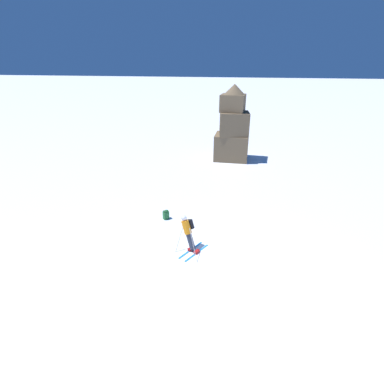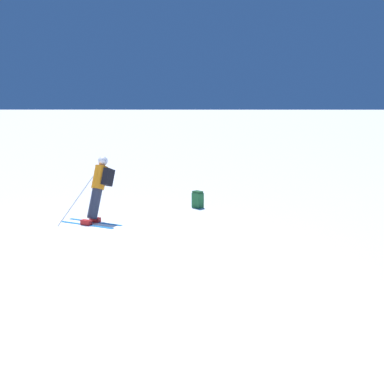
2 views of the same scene
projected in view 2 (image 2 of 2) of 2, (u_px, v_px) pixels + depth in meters
name	position (u px, v px, depth m)	size (l,w,h in m)	color
ground_plane	(79.00, 237.00, 12.47)	(300.00, 300.00, 0.00)	white
skier	(99.00, 186.00, 13.92)	(1.42, 1.69, 1.74)	#1E7AC6
spare_backpack	(198.00, 200.00, 15.78)	(0.37, 0.37, 0.50)	#236633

